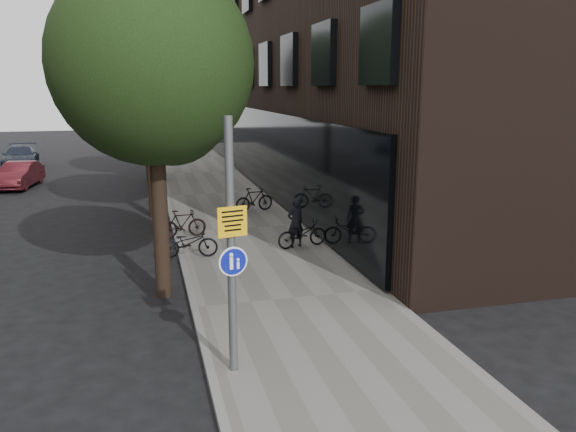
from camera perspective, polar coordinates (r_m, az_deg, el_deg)
name	(u,v)px	position (r m, az deg, el deg)	size (l,w,h in m)	color
ground	(330,374)	(10.03, 4.34, -15.73)	(120.00, 120.00, 0.00)	black
sidewalk	(243,230)	(19.17, -4.62, -1.41)	(4.50, 60.00, 0.12)	slate
curb_edge	(176,234)	(18.93, -11.35, -1.80)	(0.15, 60.00, 0.13)	slate
building_right_dark_brick	(351,8)	(32.65, 6.41, 20.27)	(12.00, 40.00, 18.00)	black
street_tree_near	(156,73)	(12.95, -13.27, 13.96)	(4.40, 4.40, 7.50)	black
street_tree_mid	(149,78)	(21.45, -13.94, 13.42)	(5.00, 5.00, 7.80)	black
street_tree_far	(146,81)	(30.45, -14.23, 13.16)	(5.00, 5.00, 7.80)	black
signpost	(231,248)	(9.13, -5.80, -3.23)	(0.49, 0.14, 4.26)	#595B5E
pedestrian	(296,223)	(16.71, 0.77, -0.67)	(0.55, 0.36, 1.50)	black
parked_bike_facade_near	(302,233)	(16.77, 1.44, -1.77)	(0.56, 1.60, 0.84)	black
parked_bike_facade_far	(254,199)	(21.63, -3.45, 1.69)	(0.44, 1.55, 0.93)	black
parked_bike_curb_near	(189,243)	(16.00, -10.07, -2.68)	(0.57, 1.62, 0.85)	black
parked_bike_curb_far	(183,224)	(18.15, -10.65, -0.77)	(0.42, 1.49, 0.90)	black
parked_car_mid	(19,175)	(30.40, -25.62, 3.79)	(1.32, 3.79, 1.25)	maroon
parked_car_far	(21,157)	(38.08, -25.53, 5.47)	(1.88, 4.61, 1.34)	#1D2334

